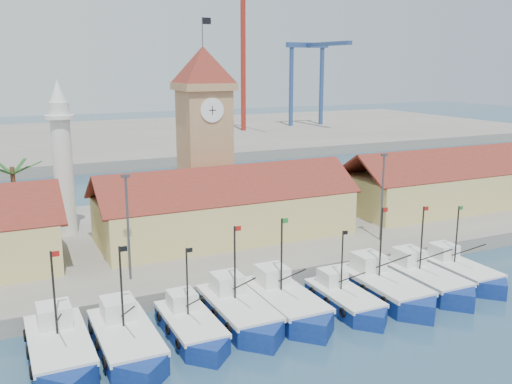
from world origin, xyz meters
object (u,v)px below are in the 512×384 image
boat_0 (60,352)px  minaret (63,158)px  boat_4 (287,305)px  clock_tower (204,132)px

boat_0 → minaret: minaret is taller
boat_0 → minaret: size_ratio=0.64×
boat_4 → minaret: 29.61m
boat_0 → clock_tower: size_ratio=0.46×
boat_0 → clock_tower: bearing=50.9°
boat_4 → minaret: (-13.20, 24.97, 8.90)m
clock_tower → minaret: 15.30m
boat_4 → clock_tower: size_ratio=0.47×
boat_4 → clock_tower: 25.59m
boat_0 → clock_tower: clock_tower is taller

